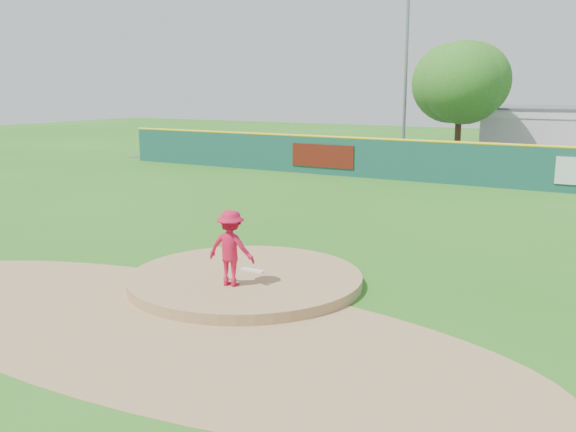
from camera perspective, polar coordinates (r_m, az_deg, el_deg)
The scene contains 11 objects.
ground at distance 15.29m, azimuth -3.78°, elevation -6.08°, with size 120.00×120.00×0.00m, color #286B19.
pitchers_mound at distance 15.29m, azimuth -3.78°, elevation -6.08°, with size 5.50×5.50×0.50m, color #9E774C.
pitching_rubber at distance 15.45m, azimuth -3.18°, elevation -4.83°, with size 0.60×0.15×0.04m, color white.
infield_dirt_arc at distance 13.05m, azimuth -11.23°, elevation -9.40°, with size 15.40×15.40×0.01m, color #9E774C.
parking_lot at distance 40.19m, azimuth 18.24°, elevation 4.35°, with size 44.00×16.00×0.02m, color #38383A.
pitcher at distance 14.22m, azimuth -5.10°, elevation -2.85°, with size 1.10×0.63×1.70m, color red.
fence_banners at distance 31.44m, azimuth 13.92°, elevation 4.56°, with size 16.85×0.04×1.20m.
playground_slide at distance 43.22m, azimuth -3.94°, elevation 6.25°, with size 0.86×2.43×1.34m.
outfield_fence at distance 31.37m, azimuth 14.88°, elevation 4.67°, with size 40.00×0.14×2.07m.
deciduous_tree at distance 38.45m, azimuth 15.07°, elevation 11.02°, with size 5.60×5.60×7.36m.
light_pole_left at distance 41.60m, azimuth 10.47°, elevation 13.29°, with size 1.75×0.25×11.00m.
Camera 1 is at (8.17, -12.08, 4.61)m, focal length 40.00 mm.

